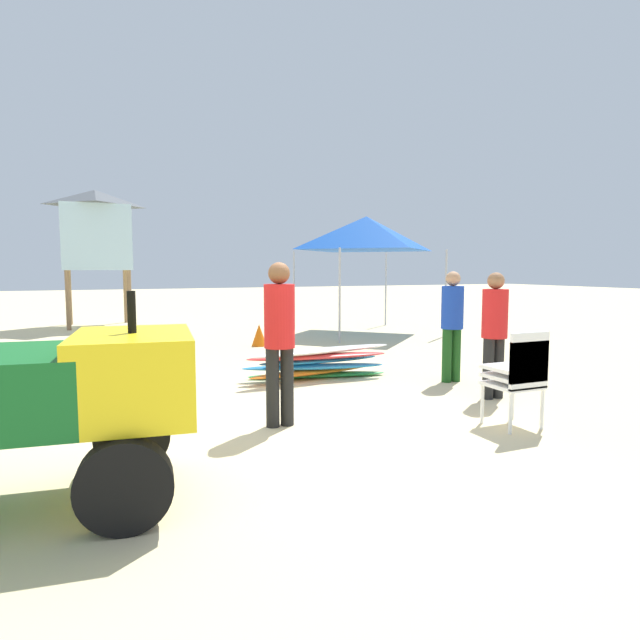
{
  "coord_description": "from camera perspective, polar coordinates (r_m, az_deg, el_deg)",
  "views": [
    {
      "loc": [
        -1.78,
        -5.15,
        1.66
      ],
      "look_at": [
        1.33,
        2.0,
        0.91
      ],
      "focal_mm": 30.21,
      "sensor_mm": 36.0,
      "label": 1
    }
  ],
  "objects": [
    {
      "name": "lifeguard_near_center",
      "position": [
        5.61,
        -4.31,
        -1.34
      ],
      "size": [
        0.32,
        0.32,
        1.72
      ],
      "color": "black",
      "rests_on": "ground"
    },
    {
      "name": "surfboard_pile",
      "position": [
        8.07,
        -0.28,
        -4.55
      ],
      "size": [
        2.45,
        0.91,
        0.48
      ],
      "color": "green",
      "rests_on": "ground"
    },
    {
      "name": "ground",
      "position": [
        5.7,
        -4.3,
        -11.45
      ],
      "size": [
        80.0,
        80.0,
        0.0
      ],
      "primitive_type": "plane",
      "color": "beige"
    },
    {
      "name": "popup_canopy",
      "position": [
        13.85,
        4.93,
        9.11
      ],
      "size": [
        2.9,
        2.9,
        2.97
      ],
      "color": "#B2B2B7",
      "rests_on": "ground"
    },
    {
      "name": "traffic_cone_near",
      "position": [
        9.87,
        -24.42,
        -3.31
      ],
      "size": [
        0.32,
        0.32,
        0.46
      ],
      "primitive_type": "cone",
      "color": "orange",
      "rests_on": "ground"
    },
    {
      "name": "lifeguard_tower",
      "position": [
        16.71,
        -22.63,
        8.81
      ],
      "size": [
        1.98,
        1.98,
        3.86
      ],
      "color": "olive",
      "rests_on": "ground"
    },
    {
      "name": "traffic_cone_far",
      "position": [
        11.58,
        -6.46,
        -1.6
      ],
      "size": [
        0.33,
        0.33,
        0.47
      ],
      "primitive_type": "cone",
      "color": "orange",
      "rests_on": "ground"
    },
    {
      "name": "lifeguard_near_left",
      "position": [
        7.16,
        18.0,
        -0.7
      ],
      "size": [
        0.32,
        0.32,
        1.61
      ],
      "color": "black",
      "rests_on": "ground"
    },
    {
      "name": "utility_cart",
      "position": [
        4.23,
        -30.14,
        -7.17
      ],
      "size": [
        2.67,
        1.55,
        1.5
      ],
      "color": "#146023",
      "rests_on": "ground"
    },
    {
      "name": "lifeguard_near_right",
      "position": [
        8.05,
        13.83,
        0.1
      ],
      "size": [
        0.32,
        0.32,
        1.62
      ],
      "color": "#194C19",
      "rests_on": "ground"
    },
    {
      "name": "stacked_plastic_chairs",
      "position": [
        5.92,
        20.39,
        -5.1
      ],
      "size": [
        0.48,
        0.48,
        1.02
      ],
      "color": "white",
      "rests_on": "ground"
    }
  ]
}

